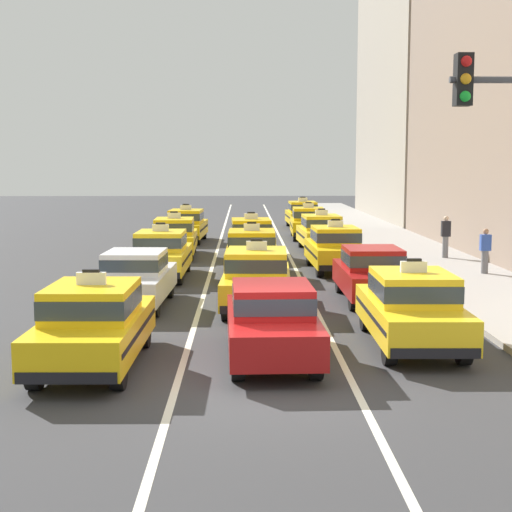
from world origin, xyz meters
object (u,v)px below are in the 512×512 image
object	(u,v)px
sedan_right_second	(372,272)
taxi_right_fifth	(308,222)
taxi_center_second	(257,278)
pedestrian_near_crosswalk	(485,251)
taxi_right_sixth	(302,214)
taxi_left_fourth	(174,236)
taxi_center_third	(252,252)
sedan_center_nearest	(272,319)
taxi_right_fourth	(321,232)
taxi_left_fifth	(186,225)
sedan_left_second	(136,277)
taxi_left_nearest	(94,323)
taxi_right_nearest	(412,307)
taxi_right_third	(335,248)
pedestrian_by_storefront	(446,236)
taxi_left_third	(161,253)
taxi_center_fourth	(251,237)

from	to	relation	value
sedan_right_second	taxi_right_fifth	world-z (taller)	taxi_right_fifth
taxi_center_second	pedestrian_near_crosswalk	xyz separation A→B (m)	(8.12, 5.64, 0.07)
sedan_right_second	taxi_right_sixth	bearing A→B (deg)	90.12
taxi_left_fourth	taxi_center_second	world-z (taller)	same
taxi_center_third	taxi_right_fifth	xyz separation A→B (m)	(3.17, 13.54, 0.00)
taxi_left_fourth	sedan_center_nearest	size ratio (longest dim) A/B	1.06
taxi_center_second	taxi_right_fourth	xyz separation A→B (m)	(3.19, 13.71, 0.00)
sedan_right_second	taxi_right_fourth	size ratio (longest dim) A/B	0.93
taxi_left_fourth	taxi_left_fifth	xyz separation A→B (m)	(0.05, 6.01, 0.00)
sedan_left_second	sedan_right_second	xyz separation A→B (m)	(6.72, 0.75, 0.00)
taxi_left_fifth	taxi_center_third	xyz separation A→B (m)	(3.21, -11.87, 0.00)
taxi_left_nearest	taxi_right_nearest	size ratio (longest dim) A/B	1.00
taxi_right_third	taxi_right_fifth	distance (m)	12.12
sedan_right_second	taxi_right_third	distance (m)	6.14
taxi_center_second	taxi_right_fifth	xyz separation A→B (m)	(3.10, 19.44, 0.00)
sedan_center_nearest	pedestrian_by_storefront	distance (m)	17.19
pedestrian_near_crosswalk	taxi_left_fourth	bearing A→B (deg)	151.85
sedan_left_second	taxi_right_fifth	world-z (taller)	taxi_right_fifth
taxi_left_nearest	taxi_center_third	size ratio (longest dim) A/B	1.00
pedestrian_by_storefront	taxi_right_sixth	bearing A→B (deg)	106.20
taxi_center_third	taxi_left_third	bearing A→B (deg)	-175.90
taxi_left_fifth	taxi_right_nearest	xyz separation A→B (m)	(6.57, -22.00, 0.00)
taxi_left_third	taxi_center_second	xyz separation A→B (m)	(3.23, -5.68, 0.00)
sedan_left_second	taxi_left_fifth	distance (m)	17.33
taxi_center_fourth	pedestrian_by_storefront	distance (m)	8.07
sedan_left_second	taxi_right_fifth	bearing A→B (deg)	71.22
sedan_center_nearest	taxi_center_third	xyz separation A→B (m)	(-0.28, 11.22, 0.03)
taxi_right_third	taxi_right_sixth	world-z (taller)	same
taxi_left_nearest	taxi_right_sixth	distance (m)	32.37
taxi_right_fifth	pedestrian_by_storefront	bearing A→B (deg)	-62.81
taxi_right_third	taxi_right_fifth	xyz separation A→B (m)	(0.06, 12.12, 0.00)
taxi_center_third	taxi_center_second	bearing A→B (deg)	-89.32
taxi_left_third	taxi_right_third	world-z (taller)	same
taxi_center_fourth	taxi_right_fourth	size ratio (longest dim) A/B	1.00
taxi_center_fourth	taxi_right_nearest	size ratio (longest dim) A/B	1.01
taxi_left_fourth	pedestrian_by_storefront	world-z (taller)	taxi_left_fourth
taxi_center_second	taxi_right_fourth	size ratio (longest dim) A/B	1.00
taxi_right_third	taxi_right_sixth	size ratio (longest dim) A/B	1.00
taxi_left_third	taxi_right_third	bearing A→B (deg)	14.71
sedan_left_second	taxi_left_fourth	xyz separation A→B (m)	(0.04, 11.32, 0.03)
sedan_right_second	pedestrian_by_storefront	world-z (taller)	pedestrian_by_storefront
taxi_left_fourth	sedan_center_nearest	bearing A→B (deg)	-78.30
taxi_right_nearest	taxi_right_fourth	world-z (taller)	same
taxi_left_fifth	taxi_center_second	size ratio (longest dim) A/B	1.00
taxi_center_third	taxi_right_fifth	size ratio (longest dim) A/B	0.99
taxi_center_third	taxi_left_nearest	bearing A→B (deg)	-105.47
taxi_center_fourth	taxi_right_nearest	xyz separation A→B (m)	(3.33, -15.58, 0.00)
taxi_right_fourth	taxi_right_sixth	xyz separation A→B (m)	(0.12, 12.22, 0.00)
taxi_left_fourth	pedestrian_near_crosswalk	bearing A→B (deg)	-28.15
taxi_left_fourth	pedestrian_by_storefront	distance (m)	11.38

